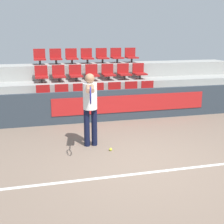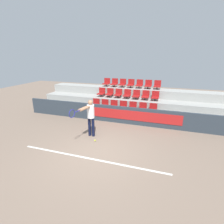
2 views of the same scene
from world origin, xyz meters
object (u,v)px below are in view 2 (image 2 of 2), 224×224
(stadium_chair_19, at_px, (148,85))
(stadium_chair_8, at_px, (110,93))
(tennis_ball, at_px, (95,140))
(stadium_chair_15, at_px, (114,83))
(stadium_chair_9, at_px, (118,94))
(stadium_chair_20, at_px, (157,85))
(stadium_chair_3, at_px, (123,106))
(stadium_chair_1, at_px, (104,105))
(stadium_chair_10, at_px, (127,94))
(stadium_chair_13, at_px, (155,96))
(tennis_player, at_px, (90,115))
(stadium_chair_16, at_px, (122,83))
(stadium_chair_12, at_px, (146,96))
(stadium_chair_11, at_px, (136,95))
(stadium_chair_2, at_px, (113,105))
(stadium_chair_18, at_px, (139,84))
(stadium_chair_17, at_px, (131,84))
(stadium_chair_0, at_px, (96,104))
(stadium_chair_14, at_px, (107,83))
(stadium_chair_5, at_px, (142,108))
(stadium_chair_4, at_px, (132,107))
(stadium_chair_6, at_px, (153,109))

(stadium_chair_19, bearing_deg, stadium_chair_8, -156.77)
(stadium_chair_19, distance_m, tennis_ball, 5.41)
(tennis_ball, bearing_deg, stadium_chair_15, 98.45)
(stadium_chair_15, bearing_deg, stadium_chair_9, -59.78)
(stadium_chair_20, bearing_deg, stadium_chair_19, 180.00)
(stadium_chair_3, xyz_separation_m, stadium_chair_19, (1.10, 1.90, 0.97))
(tennis_ball, bearing_deg, stadium_chair_1, 103.58)
(stadium_chair_9, xyz_separation_m, stadium_chair_10, (0.55, 0.00, 0.00))
(stadium_chair_13, relative_size, tennis_player, 0.32)
(stadium_chair_15, bearing_deg, tennis_ball, -81.55)
(stadium_chair_16, bearing_deg, stadium_chair_12, -29.79)
(stadium_chair_9, height_order, stadium_chair_11, same)
(stadium_chair_2, height_order, stadium_chair_18, stadium_chair_18)
(stadium_chair_15, height_order, stadium_chair_17, same)
(stadium_chair_0, distance_m, stadium_chair_14, 2.13)
(stadium_chair_8, distance_m, stadium_chair_13, 2.76)
(stadium_chair_1, xyz_separation_m, stadium_chair_12, (2.21, 0.95, 0.49))
(stadium_chair_3, xyz_separation_m, stadium_chair_10, (0.00, 0.95, 0.49))
(stadium_chair_3, height_order, stadium_chair_18, stadium_chair_18)
(stadium_chair_2, distance_m, stadium_chair_17, 2.20)
(stadium_chair_1, xyz_separation_m, stadium_chair_19, (2.21, 1.90, 0.97))
(stadium_chair_12, bearing_deg, stadium_chair_9, 180.00)
(stadium_chair_1, xyz_separation_m, stadium_chair_11, (1.66, 0.95, 0.49))
(stadium_chair_3, relative_size, stadium_chair_5, 1.00)
(stadium_chair_2, xyz_separation_m, stadium_chair_5, (1.66, 0.00, 0.00))
(stadium_chair_4, xyz_separation_m, stadium_chair_10, (-0.55, 0.95, 0.49))
(stadium_chair_1, distance_m, stadium_chair_6, 2.76)
(stadium_chair_14, bearing_deg, stadium_chair_17, 0.00)
(stadium_chair_4, height_order, tennis_player, tennis_player)
(stadium_chair_16, height_order, tennis_player, stadium_chair_16)
(stadium_chair_15, xyz_separation_m, tennis_player, (0.36, -4.56, -0.67))
(stadium_chair_1, distance_m, stadium_chair_11, 1.97)
(stadium_chair_13, distance_m, stadium_chair_18, 1.54)
(stadium_chair_1, height_order, stadium_chair_18, stadium_chair_18)
(stadium_chair_8, relative_size, stadium_chair_19, 1.00)
(stadium_chair_12, bearing_deg, tennis_player, -117.07)
(stadium_chair_3, distance_m, stadium_chair_8, 1.54)
(stadium_chair_2, xyz_separation_m, stadium_chair_20, (2.21, 1.90, 0.97))
(stadium_chair_11, bearing_deg, stadium_chair_6, -40.65)
(stadium_chair_1, bearing_deg, tennis_ball, -76.42)
(stadium_chair_0, xyz_separation_m, tennis_player, (0.91, -2.67, 0.30))
(stadium_chair_10, bearing_deg, stadium_chair_1, -139.35)
(stadium_chair_10, bearing_deg, stadium_chair_17, 90.00)
(stadium_chair_5, distance_m, stadium_chair_13, 1.20)
(stadium_chair_12, distance_m, tennis_player, 4.06)
(stadium_chair_3, bearing_deg, stadium_chair_19, 59.78)
(stadium_chair_6, height_order, stadium_chair_10, stadium_chair_10)
(stadium_chair_8, bearing_deg, stadium_chair_9, 0.00)
(stadium_chair_6, distance_m, stadium_chair_9, 2.45)
(stadium_chair_20, height_order, tennis_ball, stadium_chair_20)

